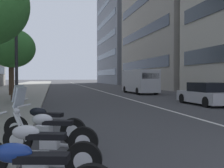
{
  "coord_description": "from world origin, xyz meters",
  "views": [
    {
      "loc": [
        -2.06,
        5.8,
        1.69
      ],
      "look_at": [
        16.41,
        1.74,
        1.23
      ],
      "focal_mm": 43.21,
      "sensor_mm": 36.0,
      "label": 1
    }
  ],
  "objects_px": {
    "motorcycle_mid_row": "(35,154)",
    "street_lamp_with_banners": "(24,23)",
    "delivery_van_ahead": "(140,81)",
    "street_tree_mid_sidewalk": "(10,47)",
    "motorcycle_under_tarp": "(48,135)",
    "motorcycle_second_in_row": "(43,125)",
    "street_tree_far_plaza": "(12,48)",
    "car_following_behind": "(206,94)"
  },
  "relations": [
    {
      "from": "motorcycle_mid_row",
      "to": "street_lamp_with_banners",
      "type": "xyz_separation_m",
      "value": [
        11.72,
        1.32,
        4.45
      ]
    },
    {
      "from": "delivery_van_ahead",
      "to": "street_lamp_with_banners",
      "type": "distance_m",
      "value": 15.48
    },
    {
      "from": "street_tree_mid_sidewalk",
      "to": "delivery_van_ahead",
      "type": "bearing_deg",
      "value": -80.71
    },
    {
      "from": "motorcycle_under_tarp",
      "to": "motorcycle_second_in_row",
      "type": "xyz_separation_m",
      "value": [
        1.23,
        0.16,
        0.01
      ]
    },
    {
      "from": "motorcycle_under_tarp",
      "to": "delivery_van_ahead",
      "type": "distance_m",
      "value": 23.03
    },
    {
      "from": "street_tree_far_plaza",
      "to": "street_lamp_with_banners",
      "type": "bearing_deg",
      "value": -155.5
    },
    {
      "from": "motorcycle_under_tarp",
      "to": "delivery_van_ahead",
      "type": "xyz_separation_m",
      "value": [
        21.16,
        -9.06,
        0.89
      ]
    },
    {
      "from": "motorcycle_mid_row",
      "to": "street_tree_far_plaza",
      "type": "bearing_deg",
      "value": -65.52
    },
    {
      "from": "delivery_van_ahead",
      "to": "street_tree_mid_sidewalk",
      "type": "xyz_separation_m",
      "value": [
        -2.07,
        12.62,
        3.05
      ]
    },
    {
      "from": "motorcycle_under_tarp",
      "to": "street_lamp_with_banners",
      "type": "xyz_separation_m",
      "value": [
        10.43,
        1.52,
        4.42
      ]
    },
    {
      "from": "car_following_behind",
      "to": "street_tree_far_plaza",
      "type": "relative_size",
      "value": 0.89
    },
    {
      "from": "motorcycle_second_in_row",
      "to": "delivery_van_ahead",
      "type": "distance_m",
      "value": 21.97
    },
    {
      "from": "delivery_van_ahead",
      "to": "street_tree_far_plaza",
      "type": "distance_m",
      "value": 14.59
    },
    {
      "from": "motorcycle_mid_row",
      "to": "car_following_behind",
      "type": "distance_m",
      "value": 13.99
    },
    {
      "from": "motorcycle_mid_row",
      "to": "street_tree_mid_sidewalk",
      "type": "height_order",
      "value": "street_tree_mid_sidewalk"
    },
    {
      "from": "street_tree_far_plaza",
      "to": "motorcycle_under_tarp",
      "type": "bearing_deg",
      "value": -168.86
    },
    {
      "from": "motorcycle_mid_row",
      "to": "delivery_van_ahead",
      "type": "bearing_deg",
      "value": -97.23
    },
    {
      "from": "motorcycle_under_tarp",
      "to": "street_lamp_with_banners",
      "type": "bearing_deg",
      "value": -62.6
    },
    {
      "from": "car_following_behind",
      "to": "street_tree_far_plaza",
      "type": "height_order",
      "value": "street_tree_far_plaza"
    },
    {
      "from": "motorcycle_under_tarp",
      "to": "delivery_van_ahead",
      "type": "height_order",
      "value": "delivery_van_ahead"
    },
    {
      "from": "delivery_van_ahead",
      "to": "motorcycle_second_in_row",
      "type": "bearing_deg",
      "value": 152.96
    },
    {
      "from": "street_tree_far_plaza",
      "to": "street_tree_mid_sidewalk",
      "type": "bearing_deg",
      "value": 9.54
    },
    {
      "from": "delivery_van_ahead",
      "to": "street_tree_far_plaza",
      "type": "height_order",
      "value": "street_tree_far_plaza"
    },
    {
      "from": "motorcycle_mid_row",
      "to": "motorcycle_under_tarp",
      "type": "distance_m",
      "value": 1.31
    },
    {
      "from": "motorcycle_second_in_row",
      "to": "car_following_behind",
      "type": "height_order",
      "value": "motorcycle_second_in_row"
    },
    {
      "from": "street_lamp_with_banners",
      "to": "street_tree_far_plaza",
      "type": "distance_m",
      "value": 2.6
    },
    {
      "from": "car_following_behind",
      "to": "delivery_van_ahead",
      "type": "height_order",
      "value": "delivery_van_ahead"
    },
    {
      "from": "motorcycle_mid_row",
      "to": "car_following_behind",
      "type": "relative_size",
      "value": 0.52
    },
    {
      "from": "car_following_behind",
      "to": "street_tree_far_plaza",
      "type": "bearing_deg",
      "value": 72.08
    },
    {
      "from": "motorcycle_mid_row",
      "to": "street_tree_far_plaza",
      "type": "xyz_separation_m",
      "value": [
        13.77,
        2.26,
        3.16
      ]
    },
    {
      "from": "motorcycle_second_in_row",
      "to": "street_tree_mid_sidewalk",
      "type": "relative_size",
      "value": 0.38
    },
    {
      "from": "motorcycle_under_tarp",
      "to": "delivery_van_ahead",
      "type": "relative_size",
      "value": 0.33
    },
    {
      "from": "motorcycle_under_tarp",
      "to": "car_following_behind",
      "type": "relative_size",
      "value": 0.48
    },
    {
      "from": "motorcycle_under_tarp",
      "to": "street_lamp_with_banners",
      "type": "height_order",
      "value": "street_lamp_with_banners"
    },
    {
      "from": "motorcycle_mid_row",
      "to": "motorcycle_under_tarp",
      "type": "xyz_separation_m",
      "value": [
        1.29,
        -0.2,
        0.03
      ]
    },
    {
      "from": "car_following_behind",
      "to": "street_tree_far_plaza",
      "type": "distance_m",
      "value": 12.64
    },
    {
      "from": "street_lamp_with_banners",
      "to": "delivery_van_ahead",
      "type": "bearing_deg",
      "value": -44.6
    },
    {
      "from": "motorcycle_second_in_row",
      "to": "street_tree_far_plaza",
      "type": "relative_size",
      "value": 0.45
    },
    {
      "from": "car_following_behind",
      "to": "street_tree_far_plaza",
      "type": "xyz_separation_m",
      "value": [
        3.52,
        11.78,
        2.93
      ]
    },
    {
      "from": "motorcycle_second_in_row",
      "to": "street_lamp_with_banners",
      "type": "distance_m",
      "value": 10.29
    },
    {
      "from": "motorcycle_under_tarp",
      "to": "motorcycle_second_in_row",
      "type": "bearing_deg",
      "value": -63.42
    },
    {
      "from": "car_following_behind",
      "to": "street_tree_mid_sidewalk",
      "type": "xyz_separation_m",
      "value": [
        10.14,
        12.89,
        3.73
      ]
    }
  ]
}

